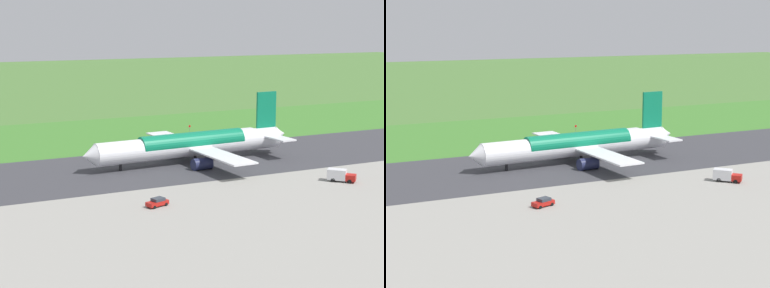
# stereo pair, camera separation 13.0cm
# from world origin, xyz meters

# --- Properties ---
(ground_plane) EXTENTS (800.00, 800.00, 0.00)m
(ground_plane) POSITION_xyz_m (0.00, 0.00, 0.00)
(ground_plane) COLOR #477233
(runway_asphalt) EXTENTS (600.00, 36.19, 0.06)m
(runway_asphalt) POSITION_xyz_m (0.00, 0.00, 0.03)
(runway_asphalt) COLOR #38383D
(runway_asphalt) RESTS_ON ground
(apron_concrete) EXTENTS (440.00, 110.00, 0.05)m
(apron_concrete) POSITION_xyz_m (0.00, 51.10, 0.03)
(apron_concrete) COLOR gray
(apron_concrete) RESTS_ON ground
(grass_verge_foreground) EXTENTS (600.00, 80.00, 0.04)m
(grass_verge_foreground) POSITION_xyz_m (0.00, -34.63, 0.02)
(grass_verge_foreground) COLOR #3C782B
(grass_verge_foreground) RESTS_ON ground
(airliner_main) EXTENTS (54.13, 44.26, 15.88)m
(airliner_main) POSITION_xyz_m (8.82, -0.02, 4.35)
(airliner_main) COLOR white
(airliner_main) RESTS_ON ground
(service_truck_baggage) EXTENTS (5.63, 5.75, 2.65)m
(service_truck_baggage) POSITION_xyz_m (-11.05, 29.81, 1.40)
(service_truck_baggage) COLOR #B21914
(service_truck_baggage) RESTS_ON ground
(service_car_followme) EXTENTS (4.55, 3.03, 1.62)m
(service_car_followme) POSITION_xyz_m (30.42, 30.28, 0.84)
(service_car_followme) COLOR #B21914
(service_car_followme) RESTS_ON ground
(no_stopping_sign) EXTENTS (0.60, 0.10, 2.78)m
(no_stopping_sign) POSITION_xyz_m (-6.35, -34.56, 1.64)
(no_stopping_sign) COLOR slate
(no_stopping_sign) RESTS_ON ground
(traffic_cone_orange) EXTENTS (0.40, 0.40, 0.55)m
(traffic_cone_orange) POSITION_xyz_m (0.85, -37.54, 0.28)
(traffic_cone_orange) COLOR orange
(traffic_cone_orange) RESTS_ON ground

